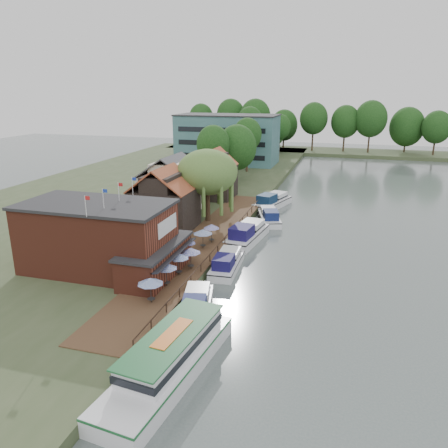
% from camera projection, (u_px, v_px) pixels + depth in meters
% --- Properties ---
extents(ground, '(260.00, 260.00, 0.00)m').
position_uv_depth(ground, '(248.00, 292.00, 43.64)').
color(ground, '#4B5755').
rests_on(ground, ground).
extents(land_bank, '(50.00, 140.00, 1.00)m').
position_uv_depth(land_bank, '(138.00, 192.00, 83.60)').
color(land_bank, '#384728').
rests_on(land_bank, ground).
extents(quay_deck, '(6.00, 50.00, 0.10)m').
position_uv_depth(quay_deck, '(204.00, 242.00, 54.63)').
color(quay_deck, '#47301E').
rests_on(quay_deck, land_bank).
extents(quay_rail, '(0.20, 49.00, 1.00)m').
position_uv_depth(quay_rail, '(226.00, 239.00, 54.23)').
color(quay_rail, black).
rests_on(quay_rail, land_bank).
extents(pub, '(20.00, 11.00, 7.30)m').
position_uv_depth(pub, '(115.00, 238.00, 45.08)').
color(pub, maroon).
rests_on(pub, land_bank).
extents(hotel_block, '(25.40, 12.40, 12.30)m').
position_uv_depth(hotel_block, '(227.00, 139.00, 111.57)').
color(hotel_block, '#38666B').
rests_on(hotel_block, land_bank).
extents(cottage_a, '(8.60, 7.60, 8.50)m').
position_uv_depth(cottage_a, '(164.00, 198.00, 58.93)').
color(cottage_a, black).
rests_on(cottage_a, land_bank).
extents(cottage_b, '(9.60, 8.60, 8.50)m').
position_uv_depth(cottage_b, '(172.00, 183.00, 68.90)').
color(cottage_b, beige).
rests_on(cottage_b, land_bank).
extents(cottage_c, '(7.60, 7.60, 8.50)m').
position_uv_depth(cottage_c, '(214.00, 174.00, 76.08)').
color(cottage_c, black).
rests_on(cottage_c, land_bank).
extents(willow, '(8.60, 8.60, 10.43)m').
position_uv_depth(willow, '(207.00, 186.00, 62.02)').
color(willow, '#476B2D').
rests_on(willow, land_bank).
extents(umbrella_0, '(2.35, 2.35, 2.38)m').
position_uv_depth(umbrella_0, '(151.00, 290.00, 38.75)').
color(umbrella_0, '#1A3E93').
rests_on(umbrella_0, quay_deck).
extents(umbrella_1, '(2.20, 2.20, 2.38)m').
position_uv_depth(umbrella_1, '(166.00, 275.00, 42.03)').
color(umbrella_1, navy).
rests_on(umbrella_1, quay_deck).
extents(umbrella_2, '(2.18, 2.18, 2.38)m').
position_uv_depth(umbrella_2, '(179.00, 264.00, 44.57)').
color(umbrella_2, '#1C3E9A').
rests_on(umbrella_2, quay_deck).
extents(umbrella_3, '(2.16, 2.16, 2.38)m').
position_uv_depth(umbrella_3, '(191.00, 258.00, 46.05)').
color(umbrella_3, navy).
rests_on(umbrella_3, quay_deck).
extents(umbrella_4, '(1.96, 1.96, 2.38)m').
position_uv_depth(umbrella_4, '(187.00, 249.00, 48.81)').
color(umbrella_4, '#1F1C9C').
rests_on(umbrella_4, quay_deck).
extents(umbrella_5, '(2.35, 2.35, 2.38)m').
position_uv_depth(umbrella_5, '(203.00, 239.00, 52.08)').
color(umbrella_5, navy).
rests_on(umbrella_5, quay_deck).
extents(umbrella_6, '(2.02, 2.02, 2.38)m').
position_uv_depth(umbrella_6, '(211.00, 233.00, 54.05)').
color(umbrella_6, navy).
rests_on(umbrella_6, quay_deck).
extents(cruiser_0, '(5.06, 9.61, 2.19)m').
position_uv_depth(cruiser_0, '(196.00, 302.00, 39.14)').
color(cruiser_0, silver).
rests_on(cruiser_0, ground).
extents(cruiser_1, '(3.52, 9.39, 2.21)m').
position_uv_depth(cruiser_1, '(227.00, 260.00, 48.66)').
color(cruiser_1, white).
rests_on(cruiser_1, ground).
extents(cruiser_2, '(4.77, 11.25, 2.69)m').
position_uv_depth(cruiser_2, '(247.00, 232.00, 57.71)').
color(cruiser_2, white).
rests_on(cruiser_2, ground).
extents(cruiser_3, '(5.78, 9.84, 2.25)m').
position_uv_depth(cruiser_3, '(269.00, 215.00, 66.24)').
color(cruiser_3, white).
rests_on(cruiser_3, ground).
extents(cruiser_4, '(6.31, 11.21, 2.62)m').
position_uv_depth(cruiser_4, '(272.00, 200.00, 74.48)').
color(cruiser_4, silver).
rests_on(cruiser_4, ground).
extents(tour_boat, '(5.65, 14.68, 3.13)m').
position_uv_depth(tour_boat, '(168.00, 357.00, 30.36)').
color(tour_boat, silver).
rests_on(tour_boat, ground).
extents(swan, '(0.44, 0.44, 0.44)m').
position_uv_depth(swan, '(168.00, 335.00, 35.51)').
color(swan, white).
rests_on(swan, ground).
extents(bank_tree_0, '(6.58, 6.58, 11.77)m').
position_uv_depth(bank_tree_0, '(213.00, 155.00, 86.15)').
color(bank_tree_0, '#143811').
rests_on(bank_tree_0, land_bank).
extents(bank_tree_1, '(8.08, 8.08, 11.60)m').
position_uv_depth(bank_tree_1, '(237.00, 153.00, 89.50)').
color(bank_tree_1, '#143811').
rests_on(bank_tree_1, land_bank).
extents(bank_tree_2, '(6.53, 6.53, 12.26)m').
position_uv_depth(bank_tree_2, '(247.00, 145.00, 99.63)').
color(bank_tree_2, '#143811').
rests_on(bank_tree_2, land_bank).
extents(bank_tree_3, '(6.92, 6.92, 13.94)m').
position_uv_depth(bank_tree_3, '(250.00, 133.00, 118.96)').
color(bank_tree_3, '#143811').
rests_on(bank_tree_3, land_bank).
extents(bank_tree_4, '(6.19, 6.19, 11.77)m').
position_uv_depth(bank_tree_4, '(279.00, 135.00, 123.08)').
color(bank_tree_4, '#143811').
rests_on(bank_tree_4, land_bank).
extents(bank_tree_5, '(8.47, 8.47, 11.37)m').
position_uv_depth(bank_tree_5, '(271.00, 133.00, 129.99)').
color(bank_tree_5, '#143811').
rests_on(bank_tree_5, land_bank).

